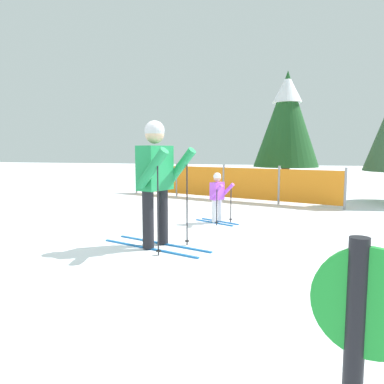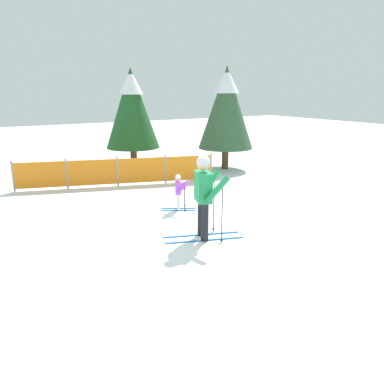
{
  "view_description": "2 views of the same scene",
  "coord_description": "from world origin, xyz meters",
  "views": [
    {
      "loc": [
        1.93,
        -5.33,
        1.41
      ],
      "look_at": [
        0.24,
        1.04,
        0.67
      ],
      "focal_mm": 35.0,
      "sensor_mm": 36.0,
      "label": 1
    },
    {
      "loc": [
        -4.1,
        -6.67,
        3.11
      ],
      "look_at": [
        0.47,
        0.89,
        0.71
      ],
      "focal_mm": 35.0,
      "sensor_mm": 36.0,
      "label": 2
    }
  ],
  "objects": [
    {
      "name": "conifer_near",
      "position": [
        1.73,
        7.63,
        2.47
      ],
      "size": [
        2.15,
        2.15,
        3.99
      ],
      "color": "#4C3823",
      "rests_on": "ground_plane"
    },
    {
      "name": "ground_plane",
      "position": [
        0.0,
        0.0,
        0.0
      ],
      "size": [
        60.0,
        60.0,
        0.0
      ],
      "primitive_type": "plane",
      "color": "white"
    },
    {
      "name": "skier_adult",
      "position": [
        0.06,
        -0.29,
        1.09
      ],
      "size": [
        1.75,
        0.98,
        1.83
      ],
      "rotation": [
        0.0,
        0.0,
        -0.34
      ],
      "color": "#1966B2",
      "rests_on": "ground_plane"
    },
    {
      "name": "skier_child",
      "position": [
        0.57,
        1.73,
        0.56
      ],
      "size": [
        0.91,
        0.63,
        0.98
      ],
      "rotation": [
        0.0,
        0.0,
        -0.5
      ],
      "color": "#1966B2",
      "rests_on": "ground_plane"
    },
    {
      "name": "safety_fence",
      "position": [
        0.09,
        5.07,
        0.5
      ],
      "size": [
        6.23,
        2.05,
        1.0
      ],
      "rotation": [
        0.0,
        0.0,
        -0.31
      ],
      "color": "gray",
      "rests_on": "ground_plane"
    }
  ]
}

